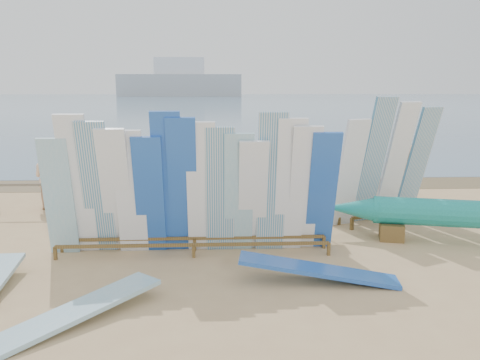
{
  "coord_description": "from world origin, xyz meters",
  "views": [
    {
      "loc": [
        1.7,
        -10.02,
        3.26
      ],
      "look_at": [
        2.22,
        1.67,
        1.12
      ],
      "focal_mm": 38.0,
      "sensor_mm": 36.0,
      "label": 1
    }
  ],
  "objects_px": {
    "flat_board_b": "(76,321)",
    "beachgoer_4": "(207,170)",
    "flat_board_d": "(318,282)",
    "beachgoer_11": "(86,157)",
    "stroller": "(270,191)",
    "main_surfboard_rack": "(193,191)",
    "beachgoer_extra_0": "(410,172)",
    "beachgoer_7": "(284,167)",
    "side_surfboard_rack": "(385,166)",
    "beachgoer_2": "(48,177)",
    "vendor_table": "(311,224)",
    "beachgoer_8": "(286,170)",
    "beachgoer_6": "(199,171)",
    "beach_chair_left": "(147,201)",
    "beachgoer_10": "(332,170)",
    "beach_chair_right": "(191,194)"
  },
  "relations": [
    {
      "from": "flat_board_d",
      "to": "beachgoer_11",
      "type": "xyz_separation_m",
      "value": [
        -6.12,
        9.09,
        0.94
      ]
    },
    {
      "from": "beachgoer_8",
      "to": "beachgoer_11",
      "type": "height_order",
      "value": "beachgoer_11"
    },
    {
      "from": "flat_board_b",
      "to": "beachgoer_4",
      "type": "relative_size",
      "value": 1.69
    },
    {
      "from": "side_surfboard_rack",
      "to": "beachgoer_2",
      "type": "bearing_deg",
      "value": 144.88
    },
    {
      "from": "flat_board_d",
      "to": "beach_chair_left",
      "type": "relative_size",
      "value": 3.28
    },
    {
      "from": "main_surfboard_rack",
      "to": "flat_board_b",
      "type": "bearing_deg",
      "value": -118.36
    },
    {
      "from": "vendor_table",
      "to": "beachgoer_extra_0",
      "type": "distance_m",
      "value": 5.58
    },
    {
      "from": "beach_chair_left",
      "to": "beachgoer_4",
      "type": "bearing_deg",
      "value": 38.83
    },
    {
      "from": "flat_board_d",
      "to": "beachgoer_4",
      "type": "xyz_separation_m",
      "value": [
        -2.0,
        7.1,
        0.8
      ]
    },
    {
      "from": "beachgoer_extra_0",
      "to": "beachgoer_11",
      "type": "distance_m",
      "value": 10.45
    },
    {
      "from": "beach_chair_left",
      "to": "stroller",
      "type": "distance_m",
      "value": 3.35
    },
    {
      "from": "beachgoer_6",
      "to": "beachgoer_4",
      "type": "distance_m",
      "value": 0.81
    },
    {
      "from": "beachgoer_8",
      "to": "beachgoer_6",
      "type": "xyz_separation_m",
      "value": [
        -2.59,
        -0.54,
        0.07
      ]
    },
    {
      "from": "beachgoer_8",
      "to": "stroller",
      "type": "bearing_deg",
      "value": 72.38
    },
    {
      "from": "beachgoer_11",
      "to": "beachgoer_2",
      "type": "bearing_deg",
      "value": 16.43
    },
    {
      "from": "side_surfboard_rack",
      "to": "flat_board_d",
      "type": "xyz_separation_m",
      "value": [
        -2.36,
        -3.83,
        -1.39
      ]
    },
    {
      "from": "main_surfboard_rack",
      "to": "flat_board_b",
      "type": "xyz_separation_m",
      "value": [
        -1.54,
        -2.89,
        -1.27
      ]
    },
    {
      "from": "flat_board_b",
      "to": "beachgoer_4",
      "type": "bearing_deg",
      "value": 121.33
    },
    {
      "from": "beachgoer_7",
      "to": "beachgoer_11",
      "type": "distance_m",
      "value": 6.74
    },
    {
      "from": "flat_board_d",
      "to": "beachgoer_11",
      "type": "relative_size",
      "value": 1.43
    },
    {
      "from": "vendor_table",
      "to": "beachgoer_extra_0",
      "type": "height_order",
      "value": "beachgoer_extra_0"
    },
    {
      "from": "flat_board_d",
      "to": "beachgoer_10",
      "type": "relative_size",
      "value": 1.62
    },
    {
      "from": "beachgoer_11",
      "to": "beachgoer_4",
      "type": "bearing_deg",
      "value": 83.28
    },
    {
      "from": "flat_board_d",
      "to": "vendor_table",
      "type": "bearing_deg",
      "value": -0.24
    },
    {
      "from": "main_surfboard_rack",
      "to": "side_surfboard_rack",
      "type": "xyz_separation_m",
      "value": [
        4.53,
        2.24,
        0.12
      ]
    },
    {
      "from": "beachgoer_6",
      "to": "beachgoer_4",
      "type": "xyz_separation_m",
      "value": [
        0.22,
        0.77,
        -0.09
      ]
    },
    {
      "from": "beachgoer_10",
      "to": "beachgoer_2",
      "type": "height_order",
      "value": "beachgoer_2"
    },
    {
      "from": "vendor_table",
      "to": "beachgoer_extra_0",
      "type": "xyz_separation_m",
      "value": [
        3.69,
        4.16,
        0.43
      ]
    },
    {
      "from": "beachgoer_10",
      "to": "beach_chair_left",
      "type": "bearing_deg",
      "value": 135.68
    },
    {
      "from": "main_surfboard_rack",
      "to": "vendor_table",
      "type": "distance_m",
      "value": 2.74
    },
    {
      "from": "vendor_table",
      "to": "flat_board_d",
      "type": "height_order",
      "value": "vendor_table"
    },
    {
      "from": "beach_chair_left",
      "to": "beachgoer_6",
      "type": "xyz_separation_m",
      "value": [
        1.39,
        0.95,
        0.65
      ]
    },
    {
      "from": "flat_board_b",
      "to": "stroller",
      "type": "xyz_separation_m",
      "value": [
        3.44,
        6.75,
        0.46
      ]
    },
    {
      "from": "side_surfboard_rack",
      "to": "flat_board_d",
      "type": "distance_m",
      "value": 4.71
    },
    {
      "from": "beachgoer_extra_0",
      "to": "beachgoer_10",
      "type": "distance_m",
      "value": 2.27
    },
    {
      "from": "vendor_table",
      "to": "beachgoer_11",
      "type": "xyz_separation_m",
      "value": [
        -6.43,
        6.75,
        0.58
      ]
    },
    {
      "from": "beachgoer_2",
      "to": "beach_chair_right",
      "type": "bearing_deg",
      "value": -150.31
    },
    {
      "from": "side_surfboard_rack",
      "to": "stroller",
      "type": "xyz_separation_m",
      "value": [
        -2.63,
        1.62,
        -0.94
      ]
    },
    {
      "from": "side_surfboard_rack",
      "to": "stroller",
      "type": "bearing_deg",
      "value": 125.07
    },
    {
      "from": "flat_board_d",
      "to": "beachgoer_extra_0",
      "type": "height_order",
      "value": "beachgoer_extra_0"
    },
    {
      "from": "main_surfboard_rack",
      "to": "beachgoer_4",
      "type": "relative_size",
      "value": 3.56
    },
    {
      "from": "main_surfboard_rack",
      "to": "beachgoer_extra_0",
      "type": "relative_size",
      "value": 3.56
    },
    {
      "from": "main_surfboard_rack",
      "to": "beachgoer_7",
      "type": "xyz_separation_m",
      "value": [
        2.53,
        5.63,
        -0.41
      ]
    },
    {
      "from": "vendor_table",
      "to": "flat_board_b",
      "type": "height_order",
      "value": "vendor_table"
    },
    {
      "from": "beachgoer_2",
      "to": "main_surfboard_rack",
      "type": "bearing_deg",
      "value": 158.57
    },
    {
      "from": "main_surfboard_rack",
      "to": "beachgoer_10",
      "type": "distance_m",
      "value": 6.48
    },
    {
      "from": "beachgoer_4",
      "to": "beachgoer_6",
      "type": "bearing_deg",
      "value": 4.35
    },
    {
      "from": "beachgoer_7",
      "to": "beachgoer_4",
      "type": "relative_size",
      "value": 1.08
    },
    {
      "from": "vendor_table",
      "to": "flat_board_d",
      "type": "xyz_separation_m",
      "value": [
        -0.31,
        -2.34,
        -0.37
      ]
    },
    {
      "from": "vendor_table",
      "to": "stroller",
      "type": "xyz_separation_m",
      "value": [
        -0.58,
        3.12,
        0.09
      ]
    }
  ]
}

